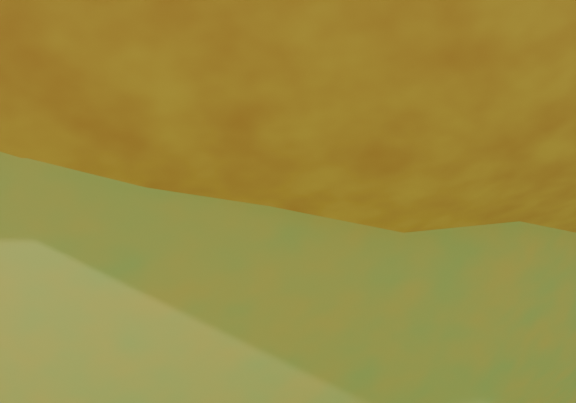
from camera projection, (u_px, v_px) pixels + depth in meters
The scene contains 14 objects.
road at pixel (340, 206), 36.45m from camera, with size 6.50×90.00×0.04m, color black.
centre_line at pixel (340, 206), 36.44m from camera, with size 0.12×90.00×0.01m, color silver.
leaf_verge at pixel (216, 195), 39.45m from camera, with size 12.00×90.00×0.02m, color #854A0C.
leaf_drift at pixel (296, 202), 37.46m from camera, with size 0.90×90.00×0.01m, color #BF5913.
trees_left at pixel (249, 56), 38.44m from camera, with size 9.20×74.00×13.88m.
trees_right at pixel (469, 52), 33.49m from camera, with size 9.30×74.20×13.96m.
bollard_row at pixel (81, 328), 19.11m from camera, with size 0.11×23.51×0.52m.
streetlamp_near at pixel (326, 198), 18.51m from camera, with size 2.45×0.18×8.00m.
streetlamp_mid at pixel (416, 128), 38.58m from camera, with size 2.45×0.18×8.00m.
streetlamp_far at pixel (444, 106), 58.64m from camera, with size 2.45×0.18×8.00m.
bus at pixel (288, 246), 23.65m from camera, with size 3.27×11.05×2.87m.
car_white at pixel (335, 173), 43.80m from camera, with size 1.48×3.68×1.25m, color #BBBBBF.
car_silver at pixel (349, 164), 47.47m from camera, with size 1.48×4.23×1.39m, color #96999E.
car_dark at pixel (376, 147), 58.15m from camera, with size 1.66×4.08×1.19m, color black.
Camera 1 is at (8.92, -9.35, 9.02)m, focal length 35.00 mm.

